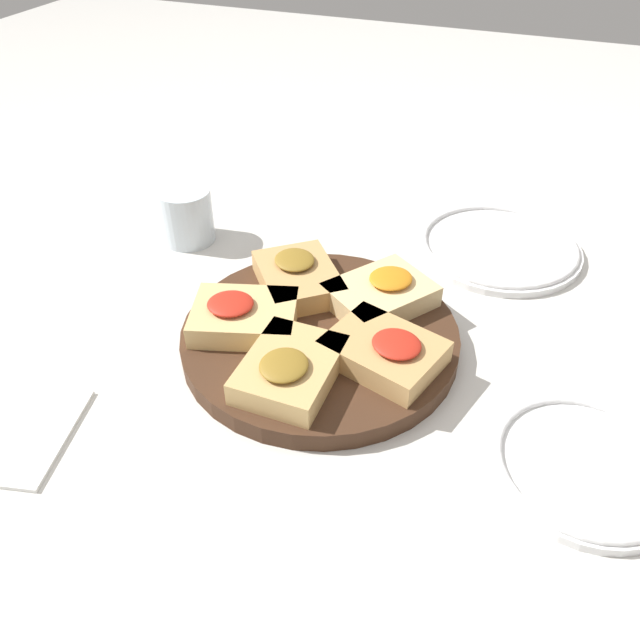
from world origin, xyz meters
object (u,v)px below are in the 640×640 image
at_px(napkin_stack, 15,431).
at_px(serving_board, 320,337).
at_px(water_glass, 187,215).
at_px(plate_left, 499,246).
at_px(plate_right, 585,466).

bearing_deg(napkin_stack, serving_board, 135.12).
relative_size(water_glass, napkin_stack, 0.61).
bearing_deg(napkin_stack, plate_left, 142.23).
bearing_deg(water_glass, plate_right, 67.44).
bearing_deg(plate_left, water_glass, -73.18).
relative_size(serving_board, water_glass, 4.07).
xyz_separation_m(plate_left, water_glass, (0.13, -0.44, 0.03)).
height_order(plate_right, water_glass, water_glass).
relative_size(serving_board, napkin_stack, 2.49).
height_order(plate_left, plate_right, same).
relative_size(plate_left, water_glass, 2.92).
xyz_separation_m(plate_left, napkin_stack, (0.53, -0.41, -0.00)).
relative_size(plate_left, napkin_stack, 1.79).
bearing_deg(water_glass, napkin_stack, 3.89).
xyz_separation_m(plate_right, napkin_stack, (0.16, -0.55, -0.00)).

